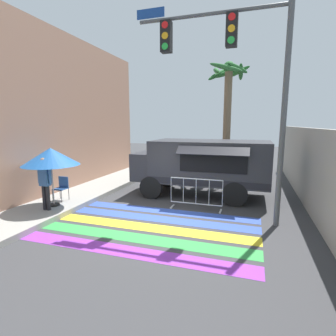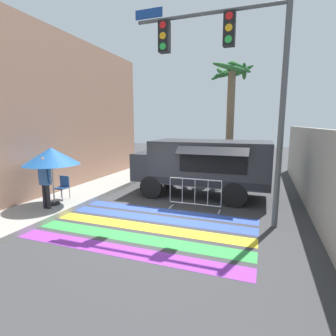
% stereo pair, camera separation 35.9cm
% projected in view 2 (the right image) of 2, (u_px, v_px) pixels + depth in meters
% --- Properties ---
extents(ground_plane, '(60.00, 60.00, 0.00)m').
position_uv_depth(ground_plane, '(155.00, 217.00, 8.54)').
color(ground_plane, '#38383A').
extents(sidewalk_left, '(4.40, 16.00, 0.18)m').
position_uv_depth(sidewalk_left, '(35.00, 199.00, 10.24)').
color(sidewalk_left, '#99968E').
rests_on(sidewalk_left, ground_plane).
extents(building_left_facade, '(0.25, 16.00, 6.80)m').
position_uv_depth(building_left_facade, '(30.00, 113.00, 9.65)').
color(building_left_facade, tan).
rests_on(building_left_facade, ground_plane).
extents(concrete_wall_right, '(0.20, 16.00, 2.86)m').
position_uv_depth(concrete_wall_right, '(311.00, 168.00, 9.44)').
color(concrete_wall_right, '#A39E93').
rests_on(concrete_wall_right, ground_plane).
extents(crosswalk_painted, '(6.40, 3.60, 0.01)m').
position_uv_depth(crosswalk_painted, '(144.00, 227.00, 7.72)').
color(crosswalk_painted, purple).
rests_on(crosswalk_painted, ground_plane).
extents(food_truck, '(5.49, 2.78, 2.33)m').
position_uv_depth(food_truck, '(200.00, 163.00, 10.86)').
color(food_truck, '#2D2D33').
rests_on(food_truck, ground_plane).
extents(traffic_signal_pole, '(4.50, 0.29, 6.48)m').
position_uv_depth(traffic_signal_pole, '(232.00, 64.00, 7.44)').
color(traffic_signal_pole, '#515456').
rests_on(traffic_signal_pole, ground_plane).
extents(patio_umbrella, '(1.90, 1.90, 2.03)m').
position_uv_depth(patio_umbrella, '(51.00, 156.00, 9.02)').
color(patio_umbrella, black).
rests_on(patio_umbrella, sidewalk_left).
extents(folding_chair, '(0.42, 0.42, 0.88)m').
position_uv_depth(folding_chair, '(63.00, 185.00, 9.91)').
color(folding_chair, '#4C4C51').
rests_on(folding_chair, sidewalk_left).
extents(vendor_person, '(0.53, 0.23, 1.75)m').
position_uv_depth(vendor_person, '(45.00, 179.00, 8.71)').
color(vendor_person, black).
rests_on(vendor_person, sidewalk_left).
extents(barricade_front, '(1.87, 0.44, 1.12)m').
position_uv_depth(barricade_front, '(195.00, 194.00, 9.22)').
color(barricade_front, '#B7BABF').
rests_on(barricade_front, ground_plane).
extents(palm_tree, '(2.29, 2.20, 6.22)m').
position_uv_depth(palm_tree, '(231.00, 101.00, 13.81)').
color(palm_tree, '#7A664C').
rests_on(palm_tree, ground_plane).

